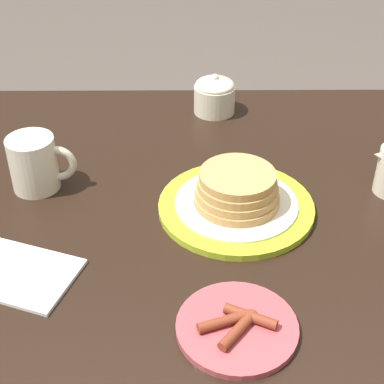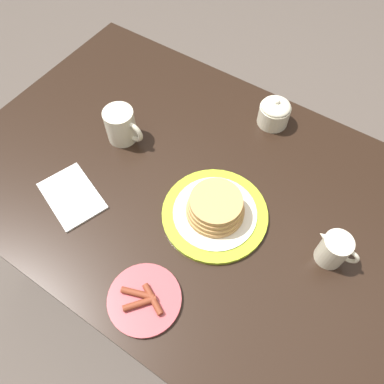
{
  "view_description": "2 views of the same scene",
  "coord_description": "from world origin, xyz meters",
  "px_view_note": "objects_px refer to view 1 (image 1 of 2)",
  "views": [
    {
      "loc": [
        -0.05,
        -0.83,
        1.33
      ],
      "look_at": [
        -0.04,
        -0.04,
        0.76
      ],
      "focal_mm": 55.0,
      "sensor_mm": 36.0,
      "label": 1
    },
    {
      "loc": [
        0.23,
        -0.44,
        1.55
      ],
      "look_at": [
        -0.04,
        -0.04,
        0.76
      ],
      "focal_mm": 35.0,
      "sensor_mm": 36.0,
      "label": 2
    }
  ],
  "objects_px": {
    "sugar_bowl": "(215,95)",
    "napkin": "(17,273)",
    "pancake_plate": "(237,197)",
    "side_plate_bacon": "(237,327)",
    "coffee_mug": "(35,163)"
  },
  "relations": [
    {
      "from": "pancake_plate",
      "to": "sugar_bowl",
      "type": "height_order",
      "value": "sugar_bowl"
    },
    {
      "from": "side_plate_bacon",
      "to": "pancake_plate",
      "type": "bearing_deg",
      "value": 86.4
    },
    {
      "from": "coffee_mug",
      "to": "sugar_bowl",
      "type": "bearing_deg",
      "value": 41.39
    },
    {
      "from": "side_plate_bacon",
      "to": "sugar_bowl",
      "type": "bearing_deg",
      "value": 90.63
    },
    {
      "from": "pancake_plate",
      "to": "coffee_mug",
      "type": "xyz_separation_m",
      "value": [
        -0.34,
        0.07,
        0.02
      ]
    },
    {
      "from": "napkin",
      "to": "coffee_mug",
      "type": "bearing_deg",
      "value": 93.35
    },
    {
      "from": "napkin",
      "to": "sugar_bowl",
      "type": "bearing_deg",
      "value": 58.82
    },
    {
      "from": "coffee_mug",
      "to": "side_plate_bacon",
      "type": "bearing_deg",
      "value": -45.46
    },
    {
      "from": "sugar_bowl",
      "to": "side_plate_bacon",
      "type": "bearing_deg",
      "value": -89.37
    },
    {
      "from": "pancake_plate",
      "to": "sugar_bowl",
      "type": "relative_size",
      "value": 2.96
    },
    {
      "from": "pancake_plate",
      "to": "sugar_bowl",
      "type": "distance_m",
      "value": 0.35
    },
    {
      "from": "sugar_bowl",
      "to": "napkin",
      "type": "xyz_separation_m",
      "value": [
        -0.31,
        -0.51,
        -0.04
      ]
    },
    {
      "from": "pancake_plate",
      "to": "napkin",
      "type": "distance_m",
      "value": 0.37
    },
    {
      "from": "coffee_mug",
      "to": "napkin",
      "type": "xyz_separation_m",
      "value": [
        0.01,
        -0.23,
        -0.05
      ]
    },
    {
      "from": "sugar_bowl",
      "to": "napkin",
      "type": "height_order",
      "value": "sugar_bowl"
    }
  ]
}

